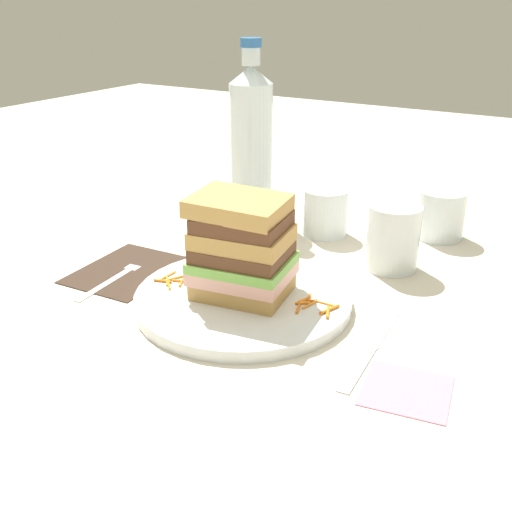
{
  "coord_description": "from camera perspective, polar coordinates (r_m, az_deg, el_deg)",
  "views": [
    {
      "loc": [
        0.36,
        -0.58,
        0.37
      ],
      "look_at": [
        -0.01,
        0.03,
        0.06
      ],
      "focal_mm": 42.76,
      "sensor_mm": 36.0,
      "label": 1
    }
  ],
  "objects": [
    {
      "name": "carrot_shred_15",
      "position": [
        0.76,
        5.0,
        -4.24
      ],
      "size": [
        0.02,
        0.02,
        0.0
      ],
      "primitive_type": "cylinder",
      "rotation": [
        0.0,
        1.57,
        4.02
      ],
      "color": "orange",
      "rests_on": "main_plate"
    },
    {
      "name": "napkin_dark",
      "position": [
        0.9,
        -11.79,
        -1.23
      ],
      "size": [
        0.14,
        0.17,
        0.0
      ],
      "primitive_type": "cube",
      "rotation": [
        0.0,
        0.0,
        0.05
      ],
      "color": "#38281E",
      "rests_on": "ground_plane"
    },
    {
      "name": "sandwich",
      "position": [
        0.75,
        -1.25,
        0.79
      ],
      "size": [
        0.13,
        0.11,
        0.13
      ],
      "color": "tan",
      "rests_on": "main_plate"
    },
    {
      "name": "fork",
      "position": [
        0.88,
        -12.68,
        -1.59
      ],
      "size": [
        0.03,
        0.17,
        0.0
      ],
      "color": "silver",
      "rests_on": "napkin_dark"
    },
    {
      "name": "carrot_shred_2",
      "position": [
        0.82,
        -7.34,
        -2.0
      ],
      "size": [
        0.01,
        0.03,
        0.0
      ],
      "primitive_type": "cylinder",
      "rotation": [
        0.0,
        1.57,
        1.13
      ],
      "color": "orange",
      "rests_on": "main_plate"
    },
    {
      "name": "carrot_shred_1",
      "position": [
        0.82,
        -8.73,
        -2.32
      ],
      "size": [
        0.03,
        0.01,
        0.0
      ],
      "primitive_type": "cylinder",
      "rotation": [
        0.0,
        1.57,
        0.27
      ],
      "color": "orange",
      "rests_on": "main_plate"
    },
    {
      "name": "water_bottle",
      "position": [
        1.05,
        -0.45,
        10.64
      ],
      "size": [
        0.07,
        0.07,
        0.3
      ],
      "color": "silver",
      "rests_on": "ground_plane"
    },
    {
      "name": "carrot_shred_14",
      "position": [
        0.76,
        6.52,
        -4.43
      ],
      "size": [
        0.03,
        0.0,
        0.0
      ],
      "primitive_type": "cylinder",
      "rotation": [
        0.0,
        1.57,
        3.13
      ],
      "color": "orange",
      "rests_on": "main_plate"
    },
    {
      "name": "carrot_shred_13",
      "position": [
        0.74,
        6.89,
        -4.99
      ],
      "size": [
        0.01,
        0.03,
        0.0
      ],
      "primitive_type": "cylinder",
      "rotation": [
        0.0,
        1.57,
        1.23
      ],
      "color": "orange",
      "rests_on": "main_plate"
    },
    {
      "name": "empty_tumbler_0",
      "position": [
        1.0,
        6.5,
        4.11
      ],
      "size": [
        0.07,
        0.07,
        0.08
      ],
      "primitive_type": "cylinder",
      "color": "silver",
      "rests_on": "ground_plane"
    },
    {
      "name": "carrot_shred_8",
      "position": [
        0.75,
        5.0,
        -4.56
      ],
      "size": [
        0.01,
        0.03,
        0.0
      ],
      "primitive_type": "cylinder",
      "rotation": [
        0.0,
        1.57,
        4.5
      ],
      "color": "orange",
      "rests_on": "main_plate"
    },
    {
      "name": "carrot_shred_3",
      "position": [
        0.81,
        -6.79,
        -2.33
      ],
      "size": [
        0.03,
        0.02,
        0.0
      ],
      "primitive_type": "cylinder",
      "rotation": [
        0.0,
        1.57,
        3.58
      ],
      "color": "orange",
      "rests_on": "main_plate"
    },
    {
      "name": "ground_plane",
      "position": [
        0.78,
        -0.29,
        -4.79
      ],
      "size": [
        3.0,
        3.0,
        0.0
      ],
      "primitive_type": "plane",
      "color": "beige"
    },
    {
      "name": "carrot_shred_4",
      "position": [
        0.82,
        -8.34,
        -2.34
      ],
      "size": [
        0.02,
        0.02,
        0.0
      ],
      "primitive_type": "cylinder",
      "rotation": [
        0.0,
        1.57,
        5.39
      ],
      "color": "orange",
      "rests_on": "main_plate"
    },
    {
      "name": "carrot_shred_6",
      "position": [
        0.81,
        -7.02,
        -2.5
      ],
      "size": [
        0.01,
        0.02,
        0.0
      ],
      "primitive_type": "cylinder",
      "rotation": [
        0.0,
        1.57,
        2.03
      ],
      "color": "orange",
      "rests_on": "main_plate"
    },
    {
      "name": "carrot_shred_10",
      "position": [
        0.75,
        4.39,
        -4.4
      ],
      "size": [
        0.02,
        0.01,
        0.0
      ],
      "primitive_type": "cylinder",
      "rotation": [
        0.0,
        1.57,
        3.74
      ],
      "color": "orange",
      "rests_on": "main_plate"
    },
    {
      "name": "juice_glass",
      "position": [
        0.89,
        12.67,
        1.42
      ],
      "size": [
        0.07,
        0.07,
        0.1
      ],
      "color": "white",
      "rests_on": "ground_plane"
    },
    {
      "name": "empty_tumbler_1",
      "position": [
        1.03,
        16.88,
        3.76
      ],
      "size": [
        0.08,
        0.08,
        0.08
      ],
      "primitive_type": "cylinder",
      "color": "silver",
      "rests_on": "ground_plane"
    },
    {
      "name": "carrot_shred_0",
      "position": [
        0.8,
        -8.16,
        -2.67
      ],
      "size": [
        0.02,
        0.02,
        0.0
      ],
      "primitive_type": "cylinder",
      "rotation": [
        0.0,
        1.57,
        5.47
      ],
      "color": "orange",
      "rests_on": "main_plate"
    },
    {
      "name": "carrot_shred_7",
      "position": [
        0.74,
        4.0,
        -4.82
      ],
      "size": [
        0.01,
        0.03,
        0.0
      ],
      "primitive_type": "cylinder",
      "rotation": [
        0.0,
        1.57,
        1.89
      ],
      "color": "orange",
      "rests_on": "main_plate"
    },
    {
      "name": "carrot_shred_12",
      "position": [
        0.77,
        5.02,
        -3.92
      ],
      "size": [
        0.01,
        0.02,
        0.0
      ],
      "primitive_type": "cylinder",
      "rotation": [
        0.0,
        1.57,
        1.96
      ],
      "color": "orange",
      "rests_on": "main_plate"
    },
    {
      "name": "carrot_shred_5",
      "position": [
        0.83,
        -8.25,
        -1.84
      ],
      "size": [
        0.0,
        0.03,
        0.0
      ],
      "primitive_type": "cylinder",
      "rotation": [
        0.0,
        1.57,
        4.68
      ],
      "color": "orange",
      "rests_on": "main_plate"
    },
    {
      "name": "napkin_pink",
      "position": [
        0.64,
        13.91,
        -12.09
      ],
      "size": [
        0.1,
        0.1,
        0.0
      ],
      "primitive_type": "cube",
      "rotation": [
        0.0,
        0.0,
        0.16
      ],
      "color": "pink",
      "rests_on": "ground_plane"
    },
    {
      "name": "carrot_shred_9",
      "position": [
        0.73,
        6.74,
        -5.25
      ],
      "size": [
        0.01,
        0.03,
        0.0
      ],
      "primitive_type": "cylinder",
      "rotation": [
        0.0,
        1.57,
        1.97
      ],
      "color": "orange",
      "rests_on": "main_plate"
    },
    {
      "name": "carrot_shred_11",
      "position": [
        0.76,
        4.55,
        -4.12
      ],
      "size": [
        0.01,
        0.02,
        0.0
      ],
      "primitive_type": "cylinder",
      "rotation": [
        0.0,
        1.57,
        4.41
      ],
      "color": "orange",
      "rests_on": "main_plate"
    },
    {
      "name": "knife",
      "position": [
        0.7,
        10.65,
        -8.42
      ],
      "size": [
        0.03,
        0.2,
        0.0
      ],
      "color": "silver",
      "rests_on": "ground_plane"
    },
    {
      "name": "main_plate",
      "position": [
        0.78,
        -1.14,
        -3.96
      ],
      "size": [
        0.28,
        0.28,
        0.02
      ],
      "primitive_type": "cylinder",
      "color": "white",
      "rests_on": "ground_plane"
    }
  ]
}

